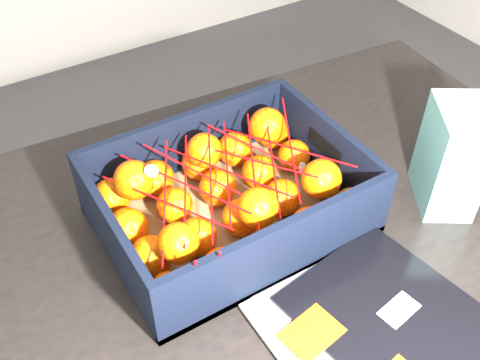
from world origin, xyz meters
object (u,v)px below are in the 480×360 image
retail_carton (452,157)px  produce_crate (230,203)px  table (253,287)px  magazine_stack (379,341)px

retail_carton → produce_crate: bearing=-170.5°
table → magazine_stack: (0.05, -0.22, 0.11)m
table → produce_crate: (-0.00, 0.07, 0.14)m
magazine_stack → retail_carton: retail_carton is taller
table → produce_crate: 0.15m
magazine_stack → produce_crate: produce_crate is taller
magazine_stack → table: bearing=102.4°
table → retail_carton: size_ratio=7.24×
magazine_stack → retail_carton: 0.32m
magazine_stack → retail_carton: bearing=29.8°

